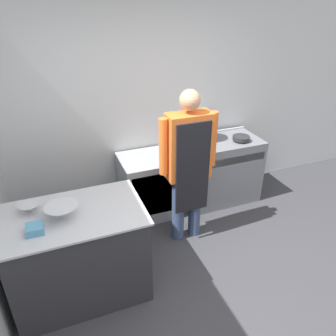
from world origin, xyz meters
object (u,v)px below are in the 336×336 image
person_cook (188,160)px  fridge_unit (149,186)px  saute_pan (241,138)px  stove (221,170)px  stock_pot (205,128)px  plastic_tub (35,229)px  mixing_bowl (62,212)px

person_cook → fridge_unit: bearing=112.0°
fridge_unit → person_cook: bearing=-68.0°
fridge_unit → saute_pan: (1.23, -0.13, 0.52)m
stove → fridge_unit: bearing=178.6°
stock_pot → stove: bearing=-25.9°
fridge_unit → person_cook: (0.25, -0.62, 0.61)m
plastic_tub → fridge_unit: bearing=41.3°
mixing_bowl → saute_pan: mixing_bowl is taller
stock_pot → person_cook: bearing=-128.6°
stove → mixing_bowl: bearing=-154.7°
stock_pot → saute_pan: (0.42, -0.21, -0.12)m
fridge_unit → plastic_tub: 1.83m
stove → person_cook: 1.14m
stove → plastic_tub: size_ratio=7.41×
mixing_bowl → person_cook: bearing=16.9°
stove → stock_pot: stock_pot is taller
mixing_bowl → stock_pot: 2.21m
mixing_bowl → plastic_tub: (-0.22, -0.12, -0.03)m
fridge_unit → plastic_tub: (-1.31, -1.15, 0.54)m
stove → fridge_unit: stove is taller
fridge_unit → stock_pot: stock_pot is taller
person_cook → stock_pot: (0.56, 0.70, 0.03)m
stove → mixing_bowl: mixing_bowl is taller
fridge_unit → mixing_bowl: size_ratio=2.87×
fridge_unit → saute_pan: bearing=-6.0°
mixing_bowl → plastic_tub: mixing_bowl is taller
stove → mixing_bowl: size_ratio=3.54×
mixing_bowl → stock_pot: size_ratio=0.94×
mixing_bowl → stock_pot: (1.90, 1.11, 0.07)m
stove → stock_pot: 0.65m
stock_pot → plastic_tub: bearing=-149.9°
plastic_tub → stove: bearing=25.7°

